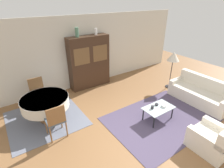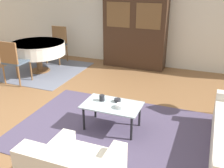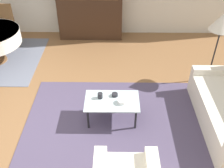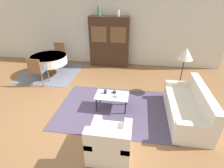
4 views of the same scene
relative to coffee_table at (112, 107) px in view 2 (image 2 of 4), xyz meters
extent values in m
plane|color=brown|center=(-1.06, -0.29, -0.37)|extent=(14.00, 14.00, 0.00)
cube|color=beige|center=(-1.06, 3.34, 0.98)|extent=(10.00, 0.06, 2.70)
cube|color=#4C425B|center=(0.08, -0.05, -0.36)|extent=(3.06, 2.17, 0.01)
cube|color=slate|center=(-2.71, 1.89, -0.36)|extent=(2.07, 2.05, 0.01)
cube|color=silver|center=(-0.13, -1.46, 0.12)|extent=(0.16, 0.85, 0.12)
cylinder|color=black|center=(-0.38, -0.21, -0.17)|extent=(0.04, 0.04, 0.38)
cylinder|color=black|center=(0.38, -0.21, -0.17)|extent=(0.04, 0.04, 0.38)
cylinder|color=black|center=(-0.38, 0.21, -0.17)|extent=(0.04, 0.04, 0.38)
cylinder|color=black|center=(0.38, 0.21, -0.17)|extent=(0.04, 0.04, 0.38)
cube|color=silver|center=(0.00, 0.00, 0.03)|extent=(0.88, 0.54, 0.02)
cube|color=#382316|center=(-0.58, 3.07, 0.63)|extent=(1.58, 0.44, 1.99)
cube|color=brown|center=(-0.96, 2.85, 0.98)|extent=(0.60, 0.01, 0.60)
cube|color=brown|center=(-0.20, 2.85, 0.98)|extent=(0.60, 0.01, 0.60)
cylinder|color=brown|center=(-2.65, 1.82, -0.34)|extent=(0.48, 0.48, 0.03)
cylinder|color=brown|center=(-2.65, 1.82, -0.14)|extent=(0.14, 0.14, 0.43)
cylinder|color=silver|center=(-2.65, 1.82, 0.22)|extent=(1.30, 1.30, 0.30)
cylinder|color=silver|center=(-2.65, 1.82, 0.36)|extent=(1.31, 1.31, 0.03)
cylinder|color=brown|center=(-2.86, 1.23, -0.13)|extent=(0.04, 0.04, 0.46)
cylinder|color=brown|center=(-2.45, 1.23, -0.13)|extent=(0.04, 0.04, 0.46)
cylinder|color=brown|center=(-2.86, 0.83, -0.13)|extent=(0.04, 0.04, 0.46)
cylinder|color=brown|center=(-2.45, 0.83, -0.13)|extent=(0.04, 0.04, 0.46)
cube|color=#475666|center=(-2.65, 1.03, 0.12)|extent=(0.44, 0.44, 0.04)
cube|color=brown|center=(-2.65, 0.83, 0.37)|extent=(0.44, 0.04, 0.46)
cylinder|color=brown|center=(-2.45, 2.41, -0.13)|extent=(0.04, 0.04, 0.46)
cylinder|color=brown|center=(-2.86, 2.41, -0.13)|extent=(0.04, 0.04, 0.46)
cylinder|color=brown|center=(-2.45, 2.81, -0.13)|extent=(0.04, 0.04, 0.46)
cylinder|color=brown|center=(-2.86, 2.81, -0.13)|extent=(0.04, 0.04, 0.46)
cube|color=#475666|center=(-2.65, 2.61, 0.12)|extent=(0.44, 0.44, 0.04)
cube|color=brown|center=(-2.65, 2.81, 0.37)|extent=(0.44, 0.04, 0.46)
cylinder|color=#232328|center=(-0.19, 0.06, 0.09)|extent=(0.08, 0.08, 0.09)
cylinder|color=white|center=(0.16, -0.05, 0.08)|extent=(0.15, 0.15, 0.06)
cylinder|color=#232328|center=(0.04, 0.12, 0.07)|extent=(0.10, 0.10, 0.05)
camera|label=1|loc=(-3.45, -2.68, 2.89)|focal=28.00mm
camera|label=2|loc=(1.30, -3.30, 1.84)|focal=42.00mm
camera|label=3|loc=(0.04, -3.21, 2.82)|focal=42.00mm
camera|label=4|loc=(0.60, -3.89, 2.52)|focal=28.00mm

